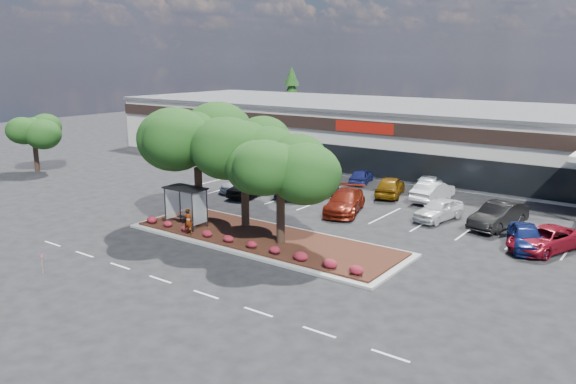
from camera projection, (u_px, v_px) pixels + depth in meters
The scene contains 26 objects.
ground at pixel (247, 266), 30.24m from camera, with size 160.00×160.00×0.00m, color black.
retail_store at pixel (465, 138), 56.17m from camera, with size 80.40×25.20×6.25m.
landscape_island at pixel (264, 239), 34.50m from camera, with size 18.00×6.00×0.26m.
lane_markings at pixel (343, 222), 38.53m from camera, with size 33.12×20.06×0.01m.
shrub_row at pixel (242, 242), 32.76m from camera, with size 17.00×0.80×0.50m, color maroon, non-canonical shape.
bus_shelter at pixel (187, 195), 36.32m from camera, with size 2.75×1.55×2.59m.
island_tree_west at pixel (198, 162), 37.38m from camera, with size 7.20×7.20×7.89m, color #103310, non-canonical shape.
island_tree_mid at pixel (245, 171), 36.00m from camera, with size 6.60×6.60×7.32m, color #103310, non-canonical shape.
island_tree_east at pixel (281, 189), 32.63m from camera, with size 5.80×5.80×6.50m, color #103310, non-canonical shape.
tree_west_far at pixel (35, 143), 55.32m from camera, with size 4.80×4.80×5.61m, color #103310, non-canonical shape.
conifer_north_west at pixel (292, 100), 82.44m from camera, with size 4.40×4.40×10.00m, color #103310.
person_waiting at pixel (188, 221), 34.87m from camera, with size 0.59×0.39×1.61m, color #594C47.
survey_stake at pixel (42, 261), 29.01m from camera, with size 0.07×0.14×1.10m.
car_0 at pixel (244, 183), 47.31m from camera, with size 1.86×4.57×1.33m, color #B1B7BD.
car_1 at pixel (251, 185), 45.76m from camera, with size 1.98×4.91×1.67m, color black.
car_2 at pixel (305, 188), 45.16m from camera, with size 2.54×5.50×1.53m, color navy.
car_3 at pixel (345, 202), 40.69m from camera, with size 2.29×5.62×1.63m, color maroon.
car_4 at pixel (439, 210), 38.82m from camera, with size 1.75×4.35×1.48m, color white.
car_5 at pixel (498, 216), 36.96m from camera, with size 1.79×5.13×1.69m, color black.
car_6 at pixel (545, 239), 32.59m from camera, with size 2.35×5.10×1.42m, color maroon.
car_7 at pixel (526, 237), 32.84m from camera, with size 1.76×4.38×1.49m, color navy.
car_9 at pixel (296, 175), 50.00m from camera, with size 1.95×4.85×1.65m, color black.
car_10 at pixel (361, 176), 50.33m from camera, with size 1.57×3.89×1.33m, color navy.
car_11 at pixel (390, 186), 45.60m from camera, with size 1.93×4.79×1.63m, color #6F4608.
car_12 at pixel (433, 191), 43.94m from camera, with size 1.70×4.89×1.61m, color silver.
car_13 at pixel (429, 185), 46.02m from camera, with size 2.00×4.96×1.69m, color #B2B7BF.
Camera 1 is at (18.52, -21.76, 10.91)m, focal length 35.00 mm.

